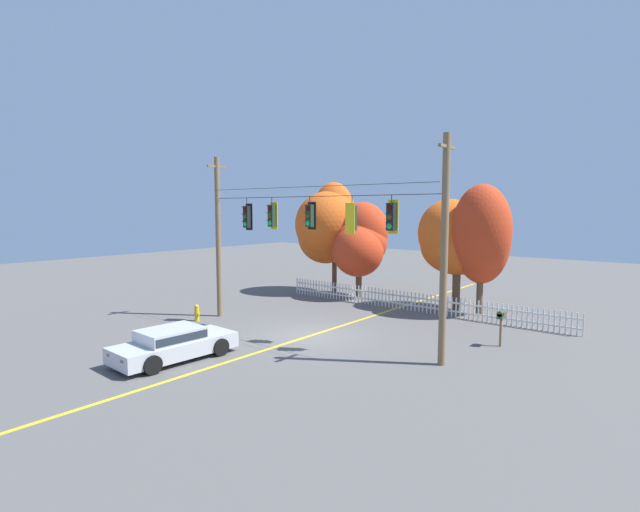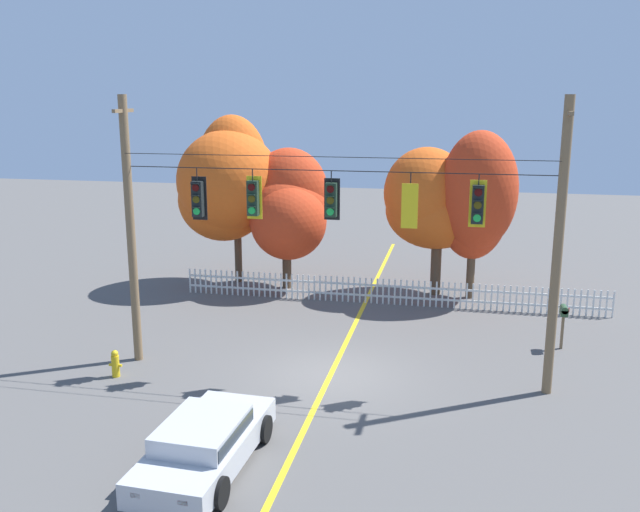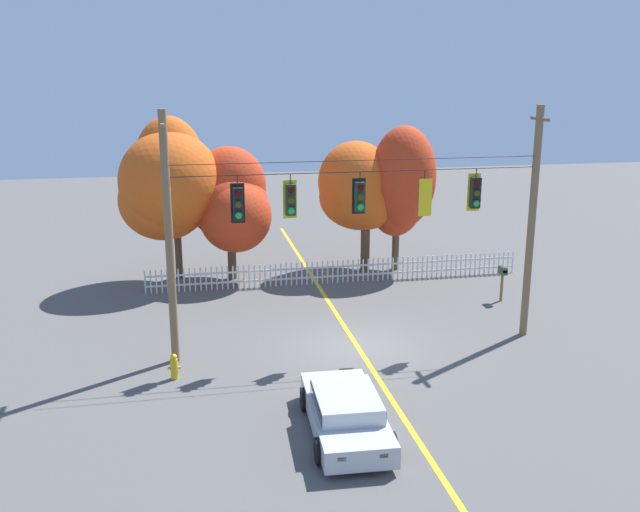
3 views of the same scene
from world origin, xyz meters
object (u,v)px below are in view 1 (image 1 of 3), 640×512
(traffic_signal_eastbound_side, at_px, (272,216))
(traffic_signal_southbound_primary, at_px, (352,218))
(traffic_signal_northbound_primary, at_px, (391,217))
(autumn_oak_far_east, at_px, (453,240))
(traffic_signal_northbound_secondary, at_px, (310,216))
(autumn_maple_mid, at_px, (360,241))
(autumn_maple_near_fence, at_px, (328,226))
(traffic_signal_westbound_side, at_px, (247,217))
(fire_hydrant, at_px, (197,313))
(roadside_mailbox, at_px, (501,317))
(parked_car, at_px, (173,343))
(autumn_maple_far_west, at_px, (482,235))

(traffic_signal_eastbound_side, height_order, traffic_signal_southbound_primary, same)
(traffic_signal_northbound_primary, bearing_deg, autumn_oak_far_east, 99.87)
(traffic_signal_northbound_secondary, xyz_separation_m, autumn_maple_mid, (-3.45, 8.70, -1.67))
(autumn_maple_near_fence, bearing_deg, traffic_signal_westbound_side, -76.02)
(traffic_signal_southbound_primary, bearing_deg, traffic_signal_eastbound_side, 179.75)
(traffic_signal_eastbound_side, distance_m, traffic_signal_southbound_primary, 4.31)
(traffic_signal_westbound_side, bearing_deg, fire_hydrant, -147.61)
(traffic_signal_westbound_side, height_order, traffic_signal_southbound_primary, same)
(traffic_signal_northbound_primary, bearing_deg, fire_hydrant, -172.11)
(autumn_maple_mid, distance_m, roadside_mailbox, 11.64)
(autumn_maple_mid, xyz_separation_m, parked_car, (1.76, -14.20, -2.78))
(traffic_signal_southbound_primary, xyz_separation_m, roadside_mailbox, (4.62, 3.53, -3.82))
(traffic_signal_northbound_primary, bearing_deg, autumn_maple_mid, 130.04)
(autumn_maple_near_fence, height_order, roadside_mailbox, autumn_maple_near_fence)
(roadside_mailbox, bearing_deg, autumn_maple_far_west, 118.74)
(fire_hydrant, bearing_deg, traffic_signal_southbound_primary, 9.43)
(autumn_oak_far_east, xyz_separation_m, roadside_mailbox, (4.45, -5.51, -2.55))
(autumn_maple_far_west, bearing_deg, parked_car, -112.08)
(autumn_maple_far_west, distance_m, fire_hydrant, 14.49)
(traffic_signal_eastbound_side, relative_size, roadside_mailbox, 0.99)
(traffic_signal_southbound_primary, height_order, autumn_maple_mid, traffic_signal_southbound_primary)
(traffic_signal_northbound_secondary, xyz_separation_m, traffic_signal_northbound_primary, (3.85, 0.00, -0.00))
(traffic_signal_eastbound_side, relative_size, autumn_maple_mid, 0.25)
(autumn_maple_mid, bearing_deg, traffic_signal_northbound_secondary, -68.34)
(autumn_maple_mid, bearing_deg, traffic_signal_eastbound_side, -81.80)
(traffic_signal_westbound_side, relative_size, traffic_signal_eastbound_side, 1.06)
(traffic_signal_northbound_primary, bearing_deg, roadside_mailbox, 50.64)
(traffic_signal_westbound_side, distance_m, traffic_signal_eastbound_side, 1.62)
(autumn_oak_far_east, bearing_deg, traffic_signal_southbound_primary, -91.08)
(traffic_signal_northbound_primary, height_order, roadside_mailbox, traffic_signal_northbound_primary)
(roadside_mailbox, bearing_deg, traffic_signal_northbound_secondary, -152.45)
(traffic_signal_westbound_side, height_order, autumn_oak_far_east, autumn_oak_far_east)
(traffic_signal_eastbound_side, height_order, roadside_mailbox, traffic_signal_eastbound_side)
(traffic_signal_northbound_secondary, xyz_separation_m, parked_car, (-1.69, -5.50, -4.45))
(traffic_signal_westbound_side, relative_size, autumn_maple_near_fence, 0.21)
(autumn_maple_near_fence, relative_size, fire_hydrant, 8.87)
(traffic_signal_northbound_secondary, relative_size, fire_hydrant, 1.71)
(traffic_signal_eastbound_side, distance_m, parked_car, 7.08)
(autumn_maple_far_west, xyz_separation_m, parked_car, (-5.68, -14.01, -3.45))
(traffic_signal_eastbound_side, height_order, autumn_maple_far_west, autumn_maple_far_west)
(traffic_signal_westbound_side, xyz_separation_m, traffic_signal_eastbound_side, (1.62, -0.00, 0.07))
(traffic_signal_northbound_primary, height_order, parked_car, traffic_signal_northbound_primary)
(traffic_signal_eastbound_side, height_order, parked_car, traffic_signal_eastbound_side)
(traffic_signal_southbound_primary, xyz_separation_m, traffic_signal_northbound_primary, (1.74, 0.02, 0.08))
(autumn_maple_far_west, height_order, parked_car, autumn_maple_far_west)
(traffic_signal_westbound_side, bearing_deg, traffic_signal_eastbound_side, -0.01)
(traffic_signal_southbound_primary, xyz_separation_m, autumn_maple_mid, (-5.57, 8.71, -1.59))
(traffic_signal_westbound_side, xyz_separation_m, autumn_maple_mid, (0.36, 8.69, -1.58))
(traffic_signal_southbound_primary, distance_m, parked_car, 7.98)
(traffic_signal_northbound_secondary, height_order, autumn_maple_near_fence, autumn_maple_near_fence)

